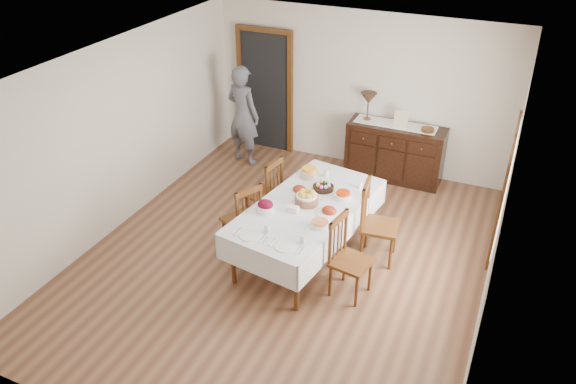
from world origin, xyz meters
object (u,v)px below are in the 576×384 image
at_px(chair_left_near, 244,218).
at_px(chair_left_far, 266,191).
at_px(dining_table, 307,211).
at_px(chair_right_far, 376,221).
at_px(chair_right_near, 348,256).
at_px(person, 243,112).
at_px(table_lamp, 369,99).
at_px(sideboard, 395,152).

bearing_deg(chair_left_near, chair_left_far, -150.49).
relative_size(dining_table, chair_right_far, 2.17).
bearing_deg(chair_right_far, dining_table, 104.41).
bearing_deg(chair_right_far, chair_right_near, 165.70).
xyz_separation_m(chair_left_far, chair_right_near, (1.54, -0.99, 0.01)).
relative_size(chair_right_near, chair_right_far, 0.93).
height_order(chair_left_far, chair_right_near, chair_right_near).
distance_m(person, table_lamp, 2.10).
distance_m(dining_table, person, 2.93).
bearing_deg(person, dining_table, 146.52).
bearing_deg(table_lamp, chair_right_far, -69.78).
height_order(chair_right_far, person, person).
xyz_separation_m(chair_left_near, chair_right_far, (1.62, 0.55, 0.05)).
xyz_separation_m(chair_left_near, chair_right_near, (1.51, -0.25, 0.01)).
xyz_separation_m(chair_left_far, sideboard, (1.32, 2.05, -0.05)).
distance_m(chair_right_near, sideboard, 3.05).
bearing_deg(table_lamp, chair_left_near, -105.32).
xyz_separation_m(chair_left_far, table_lamp, (0.81, 2.10, 0.76)).
height_order(chair_right_near, person, person).
bearing_deg(person, chair_left_far, 139.46).
distance_m(chair_left_far, person, 2.04).
relative_size(chair_left_far, sideboard, 0.66).
xyz_separation_m(chair_right_near, person, (-2.74, 2.59, 0.39)).
xyz_separation_m(chair_right_near, table_lamp, (-0.74, 3.08, 0.76)).
bearing_deg(person, sideboard, -157.11).
bearing_deg(dining_table, person, 142.97).
relative_size(chair_left_far, chair_right_far, 0.92).
xyz_separation_m(chair_left_near, table_lamp, (0.78, 2.84, 0.76)).
relative_size(chair_right_near, sideboard, 0.67).
bearing_deg(chair_right_near, chair_left_near, 90.54).
bearing_deg(chair_right_far, table_lamp, 13.60).
bearing_deg(chair_right_near, chair_left_far, 67.21).
distance_m(chair_left_near, table_lamp, 3.04).
bearing_deg(chair_left_far, person, -134.78).
distance_m(chair_left_far, chair_right_far, 1.66).
bearing_deg(chair_left_far, chair_right_far, 91.81).
distance_m(dining_table, chair_right_near, 0.88).
height_order(chair_left_near, chair_right_near, chair_right_near).
xyz_separation_m(chair_left_far, person, (-1.20, 1.60, 0.40)).
bearing_deg(chair_left_near, chair_right_near, 107.90).
height_order(chair_right_near, chair_right_far, chair_right_far).
height_order(chair_left_far, sideboard, chair_left_far).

